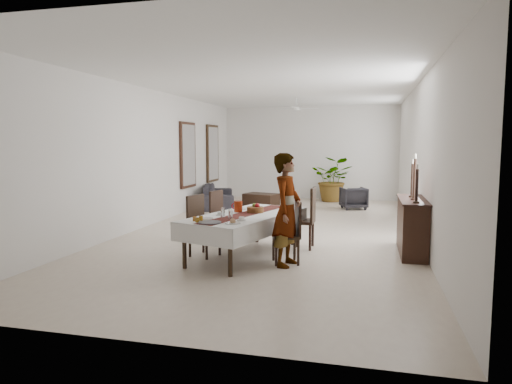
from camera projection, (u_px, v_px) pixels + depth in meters
name	position (u px, v px, depth m)	size (l,w,h in m)	color
floor	(275.00, 230.00, 10.22)	(6.00, 12.00, 0.00)	beige
ceiling	(275.00, 85.00, 9.88)	(6.00, 12.00, 0.02)	white
wall_back	(309.00, 153.00, 15.84)	(6.00, 0.02, 3.20)	silver
wall_front	(147.00, 179.00, 4.25)	(6.00, 0.02, 3.20)	silver
wall_left	(150.00, 157.00, 10.76)	(0.02, 12.00, 3.20)	silver
wall_right	(418.00, 160.00, 9.33)	(0.02, 12.00, 3.20)	silver
dining_table_top	(246.00, 216.00, 7.73)	(0.97, 2.33, 0.05)	black
table_leg_fl	(184.00, 247.00, 7.04)	(0.07, 0.07, 0.68)	black
table_leg_fr	(230.00, 254.00, 6.61)	(0.07, 0.07, 0.68)	black
table_leg_bl	(257.00, 225.00, 8.93)	(0.07, 0.07, 0.68)	black
table_leg_br	(296.00, 229.00, 8.50)	(0.07, 0.07, 0.68)	black
tablecloth_top	(245.00, 214.00, 7.73)	(1.14, 2.50, 0.01)	silver
tablecloth_drape_left	(218.00, 220.00, 8.03)	(0.01, 2.50, 0.29)	silver
tablecloth_drape_right	(275.00, 226.00, 7.46)	(0.01, 2.50, 0.29)	silver
tablecloth_drape_near	(201.00, 235.00, 6.68)	(1.14, 0.01, 0.29)	white
tablecloth_drape_far	(280.00, 213.00, 8.81)	(1.14, 0.01, 0.29)	silver
table_runner	(245.00, 214.00, 7.73)	(0.34, 2.42, 0.00)	maroon
red_pitcher	(238.00, 206.00, 7.97)	(0.15, 0.15, 0.19)	maroon
pitcher_handle	(234.00, 206.00, 8.01)	(0.12, 0.12, 0.02)	maroon
wine_glass_near	(230.00, 215.00, 7.12)	(0.07, 0.07, 0.16)	white
wine_glass_mid	(223.00, 213.00, 7.31)	(0.07, 0.07, 0.16)	silver
teacup_right	(242.00, 219.00, 7.08)	(0.09, 0.09, 0.06)	white
saucer_right	(242.00, 220.00, 7.08)	(0.15, 0.15, 0.01)	silver
teacup_left	(220.00, 214.00, 7.58)	(0.09, 0.09, 0.06)	silver
saucer_left	(220.00, 215.00, 7.58)	(0.15, 0.15, 0.01)	white
plate_near_right	(233.00, 223.00, 6.82)	(0.23, 0.23, 0.01)	silver
bread_near_right	(233.00, 221.00, 6.82)	(0.09, 0.09, 0.09)	tan
plate_near_left	(206.00, 218.00, 7.25)	(0.23, 0.23, 0.01)	silver
plate_far_left	(247.00, 209.00, 8.34)	(0.23, 0.23, 0.01)	white
serving_tray	(210.00, 222.00, 6.86)	(0.35, 0.35, 0.02)	#3E3D42
jam_jar_a	(197.00, 220.00, 6.94)	(0.06, 0.06, 0.07)	#8E6214
jam_jar_b	(195.00, 219.00, 7.04)	(0.06, 0.06, 0.07)	#8E4F14
jam_jar_c	(201.00, 218.00, 7.09)	(0.06, 0.06, 0.07)	#8F6114
fruit_basket	(255.00, 210.00, 7.91)	(0.29, 0.29, 0.10)	brown
fruit_red	(257.00, 206.00, 7.90)	(0.09, 0.09, 0.09)	maroon
fruit_green	(254.00, 205.00, 7.94)	(0.08, 0.08, 0.08)	#547A24
chair_right_near_seat	(286.00, 236.00, 7.35)	(0.43, 0.43, 0.05)	black
chair_right_near_leg_fl	(298.00, 252.00, 7.21)	(0.04, 0.04, 0.43)	black
chair_right_near_leg_fr	(295.00, 247.00, 7.56)	(0.04, 0.04, 0.43)	black
chair_right_near_leg_bl	(276.00, 253.00, 7.18)	(0.04, 0.04, 0.43)	black
chair_right_near_leg_br	(274.00, 248.00, 7.53)	(0.04, 0.04, 0.43)	black
chair_right_near_back	(298.00, 218.00, 7.33)	(0.43, 0.04, 0.55)	black
chair_right_far_seat	(301.00, 221.00, 8.42)	(0.48, 0.48, 0.05)	black
chair_right_far_leg_fl	(310.00, 238.00, 8.21)	(0.05, 0.05, 0.47)	black
chair_right_far_leg_fr	(313.00, 234.00, 8.59)	(0.05, 0.05, 0.47)	black
chair_right_far_leg_bl	(289.00, 237.00, 8.31)	(0.05, 0.05, 0.47)	black
chair_right_far_leg_br	(292.00, 233.00, 8.68)	(0.05, 0.05, 0.47)	black
chair_right_far_back	(313.00, 204.00, 8.33)	(0.48, 0.04, 0.61)	black
chair_left_near_seat	(205.00, 229.00, 7.81)	(0.44, 0.44, 0.05)	black
chair_left_near_leg_fl	(203.00, 240.00, 8.08)	(0.04, 0.04, 0.44)	black
chair_left_near_leg_fr	(190.00, 244.00, 7.78)	(0.04, 0.04, 0.44)	black
chair_left_near_leg_bl	(220.00, 243.00, 7.89)	(0.04, 0.04, 0.44)	black
chair_left_near_leg_br	(207.00, 247.00, 7.59)	(0.04, 0.04, 0.44)	black
chair_left_near_back	(195.00, 211.00, 7.88)	(0.44, 0.04, 0.56)	black
chair_left_far_seat	(225.00, 220.00, 8.81)	(0.43, 0.43, 0.05)	black
chair_left_far_leg_fl	(222.00, 230.00, 9.08)	(0.04, 0.04, 0.43)	black
chair_left_far_leg_fr	(212.00, 233.00, 8.77)	(0.04, 0.04, 0.43)	black
chair_left_far_leg_bl	(237.00, 232.00, 8.91)	(0.04, 0.04, 0.43)	black
chair_left_far_leg_br	(228.00, 235.00, 8.60)	(0.04, 0.04, 0.43)	black
chair_left_far_back	(216.00, 205.00, 8.88)	(0.43, 0.04, 0.55)	black
woman	(287.00, 210.00, 7.16)	(0.65, 0.43, 1.78)	gray
sideboard_body	(412.00, 227.00, 8.00)	(0.42, 1.56, 0.94)	black
sideboard_top	(413.00, 200.00, 7.95)	(0.46, 1.62, 0.03)	black
candlestick_near_base	(416.00, 202.00, 7.40)	(0.10, 0.10, 0.03)	black
candlestick_near_shaft	(417.00, 185.00, 7.37)	(0.05, 0.05, 0.52)	black
candlestick_near_candle	(418.00, 167.00, 7.34)	(0.04, 0.04, 0.08)	beige
candlestick_mid_base	(414.00, 199.00, 7.80)	(0.10, 0.10, 0.03)	black
candlestick_mid_shaft	(415.00, 179.00, 7.76)	(0.05, 0.05, 0.68)	black
candlestick_mid_candle	(415.00, 156.00, 7.72)	(0.04, 0.04, 0.08)	white
candlestick_far_base	(412.00, 196.00, 8.20)	(0.10, 0.10, 0.03)	black
candlestick_far_shaft	(412.00, 180.00, 8.17)	(0.05, 0.05, 0.57)	black
candlestick_far_candle	(413.00, 161.00, 8.13)	(0.04, 0.04, 0.08)	beige
sofa	(218.00, 196.00, 13.94)	(2.26, 0.89, 0.66)	#2C292E
armchair	(353.00, 198.00, 13.44)	(0.69, 0.71, 0.65)	#252328
coffee_table	(261.00, 201.00, 13.71)	(0.96, 0.64, 0.43)	black
potted_plant	(333.00, 179.00, 15.15)	(1.34, 1.16, 1.48)	#2E5723
mirror_frame_near	(188.00, 155.00, 12.88)	(0.06, 1.05, 1.85)	black
mirror_glass_near	(189.00, 155.00, 12.87)	(0.01, 0.90, 1.70)	white
mirror_frame_far	(212.00, 153.00, 14.90)	(0.06, 1.05, 1.85)	black
mirror_glass_far	(214.00, 153.00, 14.89)	(0.01, 0.90, 1.70)	white
fan_rod	(296.00, 101.00, 12.78)	(0.04, 0.04, 0.20)	white
fan_hub	(296.00, 109.00, 12.80)	(0.16, 0.16, 0.08)	white
fan_blade_n	(298.00, 110.00, 13.14)	(0.10, 0.55, 0.01)	silver
fan_blade_s	(294.00, 108.00, 12.47)	(0.10, 0.55, 0.01)	white
fan_blade_e	(309.00, 108.00, 12.72)	(0.55, 0.10, 0.01)	white
fan_blade_w	(284.00, 109.00, 12.89)	(0.55, 0.10, 0.01)	beige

